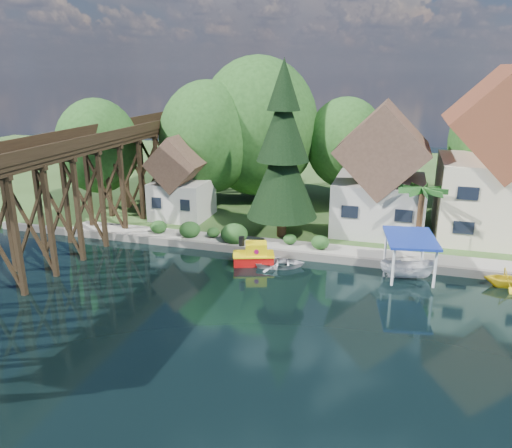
# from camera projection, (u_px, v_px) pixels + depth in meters

# --- Properties ---
(ground) EXTENTS (140.00, 140.00, 0.00)m
(ground) POSITION_uv_depth(u_px,v_px,m) (249.00, 301.00, 31.61)
(ground) COLOR black
(ground) RESTS_ON ground
(bank) EXTENTS (140.00, 52.00, 0.50)m
(bank) POSITION_uv_depth(u_px,v_px,m) (328.00, 183.00, 62.67)
(bank) COLOR #2D471C
(bank) RESTS_ON ground
(seawall) EXTENTS (60.00, 0.40, 0.62)m
(seawall) POSITION_uv_depth(u_px,v_px,m) (330.00, 259.00, 37.78)
(seawall) COLOR slate
(seawall) RESTS_ON ground
(promenade) EXTENTS (50.00, 2.60, 0.06)m
(promenade) POSITION_uv_depth(u_px,v_px,m) (359.00, 253.00, 38.37)
(promenade) COLOR gray
(promenade) RESTS_ON bank
(trestle_bridge) EXTENTS (4.12, 44.18, 9.30)m
(trestle_bridge) POSITION_uv_depth(u_px,v_px,m) (73.00, 185.00, 38.99)
(trestle_bridge) COLOR black
(trestle_bridge) RESTS_ON ground
(house_left) EXTENTS (7.64, 8.64, 11.02)m
(house_left) POSITION_uv_depth(u_px,v_px,m) (381.00, 177.00, 42.85)
(house_left) COLOR beige
(house_left) RESTS_ON bank
(house_center) EXTENTS (8.65, 9.18, 13.89)m
(house_center) POSITION_uv_depth(u_px,v_px,m) (496.00, 167.00, 40.54)
(house_center) COLOR beige
(house_center) RESTS_ON bank
(shed) EXTENTS (5.09, 5.40, 7.85)m
(shed) POSITION_uv_depth(u_px,v_px,m) (182.00, 183.00, 46.66)
(shed) COLOR beige
(shed) RESTS_ON bank
(bg_trees) EXTENTS (49.90, 13.30, 10.57)m
(bg_trees) POSITION_uv_depth(u_px,v_px,m) (322.00, 141.00, 48.61)
(bg_trees) COLOR #382314
(bg_trees) RESTS_ON bank
(shrubs) EXTENTS (15.76, 2.47, 1.70)m
(shrubs) POSITION_uv_depth(u_px,v_px,m) (228.00, 232.00, 40.94)
(shrubs) COLOR #194117
(shrubs) RESTS_ON bank
(conifer) EXTENTS (5.85, 5.85, 14.41)m
(conifer) POSITION_uv_depth(u_px,v_px,m) (283.00, 155.00, 40.15)
(conifer) COLOR #382314
(conifer) RESTS_ON bank
(palm_tree) EXTENTS (3.74, 3.74, 5.16)m
(palm_tree) POSITION_uv_depth(u_px,v_px,m) (422.00, 192.00, 38.23)
(palm_tree) COLOR #382314
(palm_tree) RESTS_ON bank
(tugboat) EXTENTS (3.43, 2.55, 2.22)m
(tugboat) POSITION_uv_depth(u_px,v_px,m) (254.00, 255.00, 37.41)
(tugboat) COLOR red
(tugboat) RESTS_ON ground
(boat_white_a) EXTENTS (4.11, 3.34, 0.75)m
(boat_white_a) POSITION_uv_depth(u_px,v_px,m) (280.00, 262.00, 36.93)
(boat_white_a) COLOR silver
(boat_white_a) RESTS_ON ground
(boat_canopy) EXTENTS (4.02, 5.20, 3.06)m
(boat_canopy) POSITION_uv_depth(u_px,v_px,m) (408.00, 261.00, 34.68)
(boat_canopy) COLOR silver
(boat_canopy) RESTS_ON ground
(boat_yellow) EXTENTS (2.96, 2.60, 1.48)m
(boat_yellow) POSITION_uv_depth(u_px,v_px,m) (507.00, 277.00, 33.42)
(boat_yellow) COLOR yellow
(boat_yellow) RESTS_ON ground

